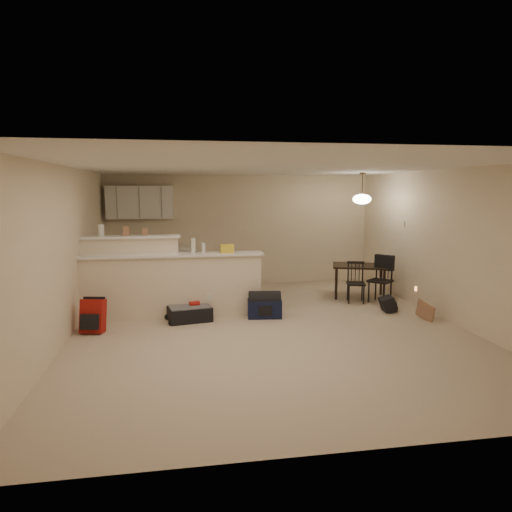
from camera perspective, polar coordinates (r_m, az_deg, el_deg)
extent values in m
plane|color=#C2AF95|center=(7.29, 1.70, -8.96)|extent=(7.00, 7.00, 0.00)
plane|color=white|center=(6.98, 1.79, 11.06)|extent=(7.00, 7.00, 0.00)
cube|color=beige|center=(10.46, -1.98, 3.25)|extent=(6.00, 0.02, 2.50)
cube|color=beige|center=(3.71, 12.34, -6.03)|extent=(6.00, 0.02, 2.50)
cube|color=beige|center=(7.09, -22.79, 0.26)|extent=(0.02, 7.00, 2.50)
cube|color=beige|center=(8.16, 22.90, 1.21)|extent=(0.02, 7.00, 2.50)
cube|color=beige|center=(7.91, -10.32, -3.80)|extent=(3.00, 0.28, 1.05)
cube|color=white|center=(7.81, -10.43, 0.11)|extent=(3.08, 0.38, 0.04)
cube|color=beige|center=(8.14, -15.27, -2.55)|extent=(1.60, 0.24, 1.35)
cube|color=white|center=(8.04, -15.46, 2.33)|extent=(1.68, 0.34, 0.04)
cube|color=white|center=(10.19, -14.30, 6.54)|extent=(1.40, 0.34, 0.70)
cube|color=white|center=(10.19, -12.96, -1.62)|extent=(1.80, 0.60, 0.90)
cube|color=beige|center=(9.47, 17.90, 3.86)|extent=(0.02, 0.12, 0.12)
cylinder|color=silver|center=(8.09, -18.79, 3.08)|extent=(0.10, 0.10, 0.20)
cube|color=#9A6D4F|center=(8.04, -15.93, 3.03)|extent=(0.10, 0.07, 0.16)
cube|color=#9A6D4F|center=(8.01, -13.72, 2.95)|extent=(0.08, 0.06, 0.12)
cylinder|color=silver|center=(7.79, -7.85, 1.26)|extent=(0.07, 0.07, 0.26)
cylinder|color=silver|center=(7.81, -6.58, 1.00)|extent=(0.06, 0.06, 0.18)
cube|color=#9A6D4F|center=(7.84, -3.64, 0.92)|extent=(0.22, 0.18, 0.14)
cube|color=black|center=(9.43, 12.84, -1.21)|extent=(1.23, 1.01, 0.04)
cylinder|color=black|center=(9.19, 10.01, -3.46)|extent=(0.05, 0.05, 0.63)
cylinder|color=black|center=(9.25, 15.71, -3.58)|extent=(0.05, 0.05, 0.63)
cylinder|color=black|center=(9.74, 9.99, -2.80)|extent=(0.05, 0.05, 0.63)
cylinder|color=black|center=(9.80, 15.37, -2.91)|extent=(0.05, 0.05, 0.63)
cylinder|color=brown|center=(9.30, 13.16, 8.60)|extent=(0.02, 0.02, 0.50)
cylinder|color=brown|center=(9.31, 13.20, 10.01)|extent=(0.12, 0.12, 0.03)
ellipsoid|color=white|center=(9.31, 13.10, 6.94)|extent=(0.36, 0.36, 0.20)
cube|color=black|center=(7.72, -8.29, -7.16)|extent=(0.77, 0.57, 0.23)
cube|color=#A81813|center=(7.43, -19.70, -7.07)|extent=(0.38, 0.28, 0.51)
cube|color=#111736|center=(7.83, 1.08, -6.56)|extent=(0.61, 0.38, 0.31)
cube|color=black|center=(8.53, 16.13, -5.84)|extent=(0.24, 0.32, 0.26)
cube|color=#9A6D4F|center=(8.18, 20.38, -6.49)|extent=(0.10, 0.39, 0.30)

